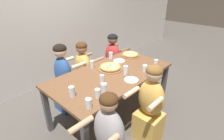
% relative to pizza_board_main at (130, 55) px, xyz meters
% --- Properties ---
extents(ground_plane, '(18.00, 18.00, 0.00)m').
position_rel_pizza_board_main_xyz_m(ground_plane, '(-0.76, -0.23, -0.83)').
color(ground_plane, '#514C47').
rests_on(ground_plane, ground).
extents(restaurant_back_panel, '(10.00, 0.06, 3.20)m').
position_rel_pizza_board_main_xyz_m(restaurant_back_panel, '(-0.76, 1.53, 0.77)').
color(restaurant_back_panel, silver).
rests_on(restaurant_back_panel, ground).
extents(dining_table, '(1.94, 1.00, 0.80)m').
position_rel_pizza_board_main_xyz_m(dining_table, '(-0.76, -0.23, -0.11)').
color(dining_table, brown).
rests_on(dining_table, ground).
extents(pizza_board_main, '(0.34, 0.34, 0.05)m').
position_rel_pizza_board_main_xyz_m(pizza_board_main, '(0.00, 0.00, 0.00)').
color(pizza_board_main, '#996B42').
rests_on(pizza_board_main, dining_table).
extents(pizza_board_second, '(0.38, 0.38, 0.06)m').
position_rel_pizza_board_main_xyz_m(pizza_board_second, '(-0.68, -0.12, 0.00)').
color(pizza_board_second, '#996B42').
rests_on(pizza_board_second, dining_table).
extents(empty_plate_a, '(0.20, 0.20, 0.02)m').
position_rel_pizza_board_main_xyz_m(empty_plate_a, '(-0.33, -0.01, -0.02)').
color(empty_plate_a, white).
rests_on(empty_plate_a, dining_table).
extents(empty_plate_b, '(0.20, 0.20, 0.02)m').
position_rel_pizza_board_main_xyz_m(empty_plate_b, '(-0.74, -0.59, -0.02)').
color(empty_plate_b, white).
rests_on(empty_plate_b, dining_table).
extents(drinking_glass_a, '(0.07, 0.07, 0.10)m').
position_rel_pizza_board_main_xyz_m(drinking_glass_a, '(-0.05, -0.57, 0.02)').
color(drinking_glass_a, silver).
rests_on(drinking_glass_a, dining_table).
extents(drinking_glass_b, '(0.07, 0.07, 0.14)m').
position_rel_pizza_board_main_xyz_m(drinking_glass_b, '(-0.65, -0.41, 0.03)').
color(drinking_glass_b, silver).
rests_on(drinking_glass_b, dining_table).
extents(drinking_glass_c, '(0.06, 0.06, 0.12)m').
position_rel_pizza_board_main_xyz_m(drinking_glass_c, '(-0.84, 0.13, 0.03)').
color(drinking_glass_c, silver).
rests_on(drinking_glass_c, dining_table).
extents(drinking_glass_d, '(0.07, 0.07, 0.10)m').
position_rel_pizza_board_main_xyz_m(drinking_glass_d, '(-0.36, -0.56, 0.02)').
color(drinking_glass_d, silver).
rests_on(drinking_glass_d, dining_table).
extents(drinking_glass_e, '(0.07, 0.07, 0.12)m').
position_rel_pizza_board_main_xyz_m(drinking_glass_e, '(-0.34, 0.19, 0.02)').
color(drinking_glass_e, silver).
rests_on(drinking_glass_e, dining_table).
extents(drinking_glass_f, '(0.07, 0.07, 0.13)m').
position_rel_pizza_board_main_xyz_m(drinking_glass_f, '(-1.54, -0.31, 0.03)').
color(drinking_glass_f, silver).
rests_on(drinking_glass_f, dining_table).
extents(drinking_glass_g, '(0.06, 0.06, 0.13)m').
position_rel_pizza_board_main_xyz_m(drinking_glass_g, '(-1.09, -0.36, 0.03)').
color(drinking_glass_g, silver).
rests_on(drinking_glass_g, dining_table).
extents(drinking_glass_h, '(0.08, 0.08, 0.15)m').
position_rel_pizza_board_main_xyz_m(drinking_glass_h, '(-1.25, -0.55, 0.04)').
color(drinking_glass_h, silver).
rests_on(drinking_glass_h, dining_table).
extents(drinking_glass_i, '(0.07, 0.07, 0.12)m').
position_rel_pizza_board_main_xyz_m(drinking_glass_i, '(-1.55, -0.62, 0.02)').
color(drinking_glass_i, silver).
rests_on(drinking_glass_i, dining_table).
extents(drinking_glass_j, '(0.07, 0.07, 0.11)m').
position_rel_pizza_board_main_xyz_m(drinking_glass_j, '(-1.35, -0.55, 0.02)').
color(drinking_glass_j, silver).
rests_on(drinking_glass_j, dining_table).
extents(diner_far_center, '(0.51, 0.40, 1.14)m').
position_rel_pizza_board_main_xyz_m(diner_far_center, '(-0.75, 0.49, -0.30)').
color(diner_far_center, gold).
rests_on(diner_far_center, ground).
extents(diner_far_right, '(0.51, 0.40, 1.13)m').
position_rel_pizza_board_main_xyz_m(diner_far_right, '(0.03, 0.49, -0.30)').
color(diner_far_right, '#B22D2D').
rests_on(diner_far_right, ground).
extents(diner_far_midleft, '(0.51, 0.40, 1.20)m').
position_rel_pizza_board_main_xyz_m(diner_far_midleft, '(-1.17, 0.49, -0.27)').
color(diner_far_midleft, '#2D5193').
rests_on(diner_far_midleft, ground).
extents(diner_near_center, '(0.51, 0.40, 1.16)m').
position_rel_pizza_board_main_xyz_m(diner_near_center, '(-0.79, -0.95, -0.29)').
color(diner_near_center, gold).
rests_on(diner_near_center, ground).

